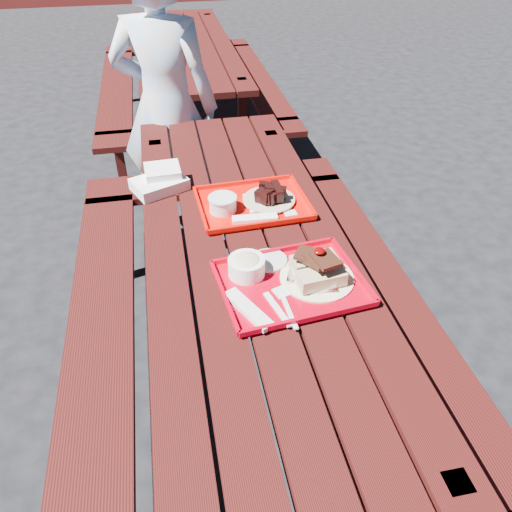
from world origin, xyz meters
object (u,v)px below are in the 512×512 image
near_tray (289,274)px  far_tray (251,203)px  picnic_table_far (186,67)px  person (166,107)px  picnic_table_near (248,286)px

near_tray → far_tray: near_tray is taller
picnic_table_far → far_tray: size_ratio=5.26×
person → near_tray: bearing=120.6°
person → picnic_table_far: bearing=-79.3°
picnic_table_far → near_tray: bearing=-88.2°
picnic_table_far → picnic_table_near: bearing=-90.0°
picnic_table_far → far_tray: 2.55m
picnic_table_near → picnic_table_far: bearing=90.0°
near_tray → person: bearing=101.6°
picnic_table_near → near_tray: 0.33m
near_tray → person: (-0.31, 1.52, 0.01)m
picnic_table_far → near_tray: near_tray is taller
picnic_table_far → near_tray: size_ratio=4.82×
far_tray → person: size_ratio=0.29×
near_tray → far_tray: 0.48m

